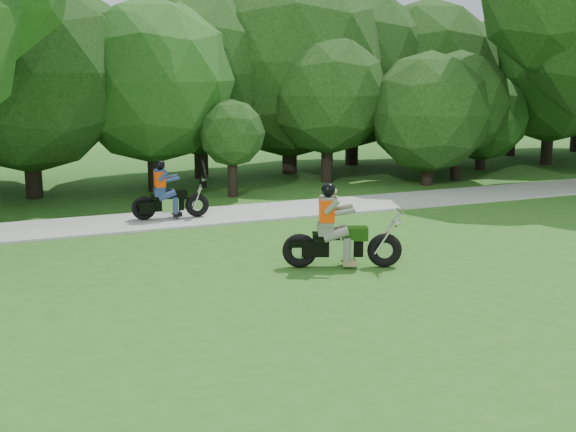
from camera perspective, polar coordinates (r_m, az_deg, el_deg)
ground at (r=13.60m, az=16.33°, el=-5.46°), size 100.00×100.00×0.00m
walkway at (r=20.23m, az=2.06°, el=0.66°), size 60.00×2.20×0.06m
tree_line at (r=26.35m, az=-1.84°, el=11.11°), size 39.21×11.91×7.56m
chopper_motorcycle at (r=14.22m, az=3.85°, el=-1.64°), size 2.31×1.24×1.70m
touring_motorcycle at (r=18.77m, az=-9.65°, el=1.45°), size 2.01×0.69×1.53m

